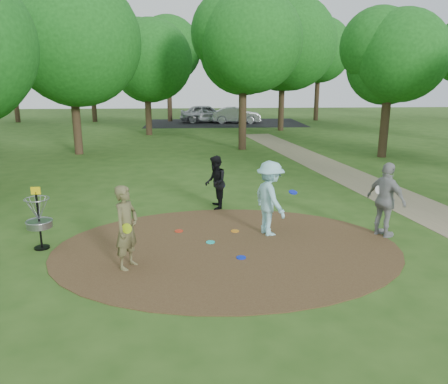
{
  "coord_description": "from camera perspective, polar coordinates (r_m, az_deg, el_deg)",
  "views": [
    {
      "loc": [
        -0.76,
        -9.89,
        4.03
      ],
      "look_at": [
        0.0,
        1.2,
        1.1
      ],
      "focal_mm": 35.0,
      "sensor_mm": 36.0,
      "label": 1
    }
  ],
  "objects": [
    {
      "name": "ground",
      "position": [
        10.71,
        0.44,
        -7.35
      ],
      "size": [
        100.0,
        100.0,
        0.0
      ],
      "primitive_type": "plane",
      "color": "#2D5119",
      "rests_on": "ground"
    },
    {
      "name": "dirt_clearing",
      "position": [
        10.7,
        0.44,
        -7.3
      ],
      "size": [
        8.4,
        8.4,
        0.02
      ],
      "primitive_type": "cylinder",
      "color": "#47301C",
      "rests_on": "ground"
    },
    {
      "name": "footpath",
      "position": [
        14.5,
        26.36,
        -2.93
      ],
      "size": [
        7.55,
        39.89,
        0.01
      ],
      "primitive_type": "cube",
      "rotation": [
        0.0,
        0.0,
        0.14
      ],
      "color": "#8C7A5B",
      "rests_on": "ground"
    },
    {
      "name": "parking_lot",
      "position": [
        40.19,
        0.04,
        9.01
      ],
      "size": [
        14.0,
        8.0,
        0.01
      ],
      "primitive_type": "cube",
      "color": "black",
      "rests_on": "ground"
    },
    {
      "name": "player_observer_with_disc",
      "position": [
        9.57,
        -12.61,
        -4.55
      ],
      "size": [
        0.69,
        0.8,
        1.85
      ],
      "color": "brown",
      "rests_on": "ground"
    },
    {
      "name": "player_throwing_with_disc",
      "position": [
        11.37,
        6.02,
        -0.85
      ],
      "size": [
        1.3,
        1.44,
        1.97
      ],
      "color": "#9CE1EA",
      "rests_on": "ground"
    },
    {
      "name": "player_walking_with_disc",
      "position": [
        13.65,
        -1.14,
        1.25
      ],
      "size": [
        0.64,
        0.82,
        1.68
      ],
      "color": "black",
      "rests_on": "ground"
    },
    {
      "name": "player_waiting_with_disc",
      "position": [
        11.93,
        20.41,
        -1.0
      ],
      "size": [
        0.97,
        1.23,
        1.96
      ],
      "color": "#97979A",
      "rests_on": "ground"
    },
    {
      "name": "disc_ground_cyan",
      "position": [
        11.0,
        -1.79,
        -6.56
      ],
      "size": [
        0.22,
        0.22,
        0.02
      ],
      "primitive_type": "cylinder",
      "color": "#1AD4C6",
      "rests_on": "dirt_clearing"
    },
    {
      "name": "disc_ground_blue",
      "position": [
        10.12,
        2.25,
        -8.54
      ],
      "size": [
        0.22,
        0.22,
        0.02
      ],
      "primitive_type": "cylinder",
      "color": "#0C25D8",
      "rests_on": "dirt_clearing"
    },
    {
      "name": "disc_ground_red",
      "position": [
        11.83,
        -5.91,
        -5.08
      ],
      "size": [
        0.22,
        0.22,
        0.02
      ],
      "primitive_type": "cylinder",
      "color": "red",
      "rests_on": "dirt_clearing"
    },
    {
      "name": "car_left",
      "position": [
        40.51,
        -2.34,
        10.19
      ],
      "size": [
        4.88,
        2.18,
        1.63
      ],
      "primitive_type": "imported",
      "rotation": [
        0.0,
        0.0,
        1.62
      ],
      "color": "#9C9EA3",
      "rests_on": "ground"
    },
    {
      "name": "car_right",
      "position": [
        39.91,
        1.64,
        10.0
      ],
      "size": [
        4.51,
        1.96,
        1.44
      ],
      "primitive_type": "imported",
      "rotation": [
        0.0,
        0.0,
        1.47
      ],
      "color": "#A4A5AB",
      "rests_on": "ground"
    },
    {
      "name": "disc_ground_orange",
      "position": [
        11.77,
        1.44,
        -5.12
      ],
      "size": [
        0.22,
        0.22,
        0.02
      ],
      "primitive_type": "cylinder",
      "color": "orange",
      "rests_on": "dirt_clearing"
    },
    {
      "name": "disc_golf_basket",
      "position": [
        11.3,
        -23.09,
        -2.66
      ],
      "size": [
        0.63,
        0.63,
        1.54
      ],
      "color": "black",
      "rests_on": "ground"
    },
    {
      "name": "tree_ring",
      "position": [
        20.58,
        0.65,
        18.28
      ],
      "size": [
        37.6,
        46.08,
        9.74
      ],
      "color": "#332316",
      "rests_on": "ground"
    }
  ]
}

